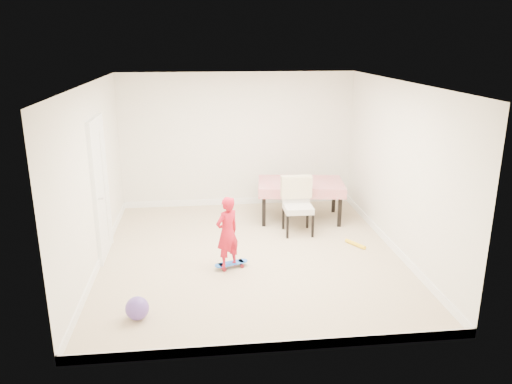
{
  "coord_description": "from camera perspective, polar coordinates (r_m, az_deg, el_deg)",
  "views": [
    {
      "loc": [
        -0.72,
        -7.02,
        3.18
      ],
      "look_at": [
        0.1,
        0.2,
        0.95
      ],
      "focal_mm": 35.0,
      "sensor_mm": 36.0,
      "label": 1
    }
  ],
  "objects": [
    {
      "name": "baseboard_right",
      "position": [
        8.23,
        15.22,
        -5.85
      ],
      "size": [
        0.02,
        5.0,
        0.12
      ],
      "primitive_type": "cube",
      "color": "white",
      "rests_on": "ground"
    },
    {
      "name": "wall_back",
      "position": [
        9.71,
        -2.11,
        5.89
      ],
      "size": [
        4.5,
        0.04,
        2.6
      ],
      "primitive_type": "cube",
      "color": "silver",
      "rests_on": "ground"
    },
    {
      "name": "baseboard_left",
      "position": [
        7.83,
        -17.24,
        -7.24
      ],
      "size": [
        0.02,
        5.0,
        0.12
      ],
      "primitive_type": "cube",
      "color": "white",
      "rests_on": "ground"
    },
    {
      "name": "balloon",
      "position": [
        6.2,
        -13.42,
        -12.8
      ],
      "size": [
        0.28,
        0.28,
        0.28
      ],
      "primitive_type": "sphere",
      "color": "#5F43A2",
      "rests_on": "ground"
    },
    {
      "name": "baseboard_back",
      "position": [
        10.03,
        -2.04,
        -1.06
      ],
      "size": [
        4.5,
        0.02,
        0.12
      ],
      "primitive_type": "cube",
      "color": "white",
      "rests_on": "ground"
    },
    {
      "name": "skateboard",
      "position": [
        7.33,
        -2.84,
        -8.34
      ],
      "size": [
        0.54,
        0.34,
        0.08
      ],
      "primitive_type": null,
      "rotation": [
        0.0,
        0.0,
        0.33
      ],
      "color": "blue",
      "rests_on": "ground"
    },
    {
      "name": "ceiling",
      "position": [
        7.08,
        -0.64,
        12.2
      ],
      "size": [
        4.5,
        5.0,
        0.04
      ],
      "primitive_type": "cube",
      "color": "white",
      "rests_on": "wall_back"
    },
    {
      "name": "wall_front",
      "position": [
        4.97,
        2.34,
        -5.22
      ],
      "size": [
        4.5,
        0.04,
        2.6
      ],
      "primitive_type": "cube",
      "color": "silver",
      "rests_on": "ground"
    },
    {
      "name": "foam_toy",
      "position": [
        8.21,
        11.29,
        -5.85
      ],
      "size": [
        0.26,
        0.37,
        0.06
      ],
      "primitive_type": "cylinder",
      "rotation": [
        1.57,
        0.0,
        0.54
      ],
      "color": "yellow",
      "rests_on": "ground"
    },
    {
      "name": "dining_table",
      "position": [
        9.16,
        5.08,
        -0.95
      ],
      "size": [
        1.63,
        1.14,
        0.71
      ],
      "primitive_type": null,
      "rotation": [
        0.0,
        0.0,
        -0.13
      ],
      "color": "#B80E09",
      "rests_on": "ground"
    },
    {
      "name": "dining_chair",
      "position": [
        8.44,
        4.83,
        -1.64
      ],
      "size": [
        0.53,
        0.61,
        0.96
      ],
      "primitive_type": null,
      "rotation": [
        0.0,
        0.0,
        -0.0
      ],
      "color": "silver",
      "rests_on": "ground"
    },
    {
      "name": "wall_left",
      "position": [
        7.42,
        -18.0,
        1.54
      ],
      "size": [
        0.04,
        5.0,
        2.6
      ],
      "primitive_type": "cube",
      "color": "silver",
      "rests_on": "ground"
    },
    {
      "name": "ground",
      "position": [
        7.74,
        -0.57,
        -7.2
      ],
      "size": [
        5.0,
        5.0,
        0.0
      ],
      "primitive_type": "plane",
      "color": "tan",
      "rests_on": "ground"
    },
    {
      "name": "door",
      "position": [
        7.78,
        -17.35,
        0.18
      ],
      "size": [
        0.11,
        0.94,
        2.11
      ],
      "primitive_type": "cube",
      "color": "white",
      "rests_on": "ground"
    },
    {
      "name": "wall_right",
      "position": [
        7.84,
        15.85,
        2.53
      ],
      "size": [
        0.04,
        5.0,
        2.6
      ],
      "primitive_type": "cube",
      "color": "silver",
      "rests_on": "ground"
    },
    {
      "name": "baseboard_front",
      "position": [
        5.55,
        2.19,
        -17.19
      ],
      "size": [
        4.5,
        0.02,
        0.12
      ],
      "primitive_type": "cube",
      "color": "white",
      "rests_on": "ground"
    },
    {
      "name": "child",
      "position": [
        7.09,
        -3.3,
        -4.91
      ],
      "size": [
        0.46,
        0.43,
        1.06
      ],
      "primitive_type": "imported",
      "rotation": [
        0.0,
        0.0,
        3.78
      ],
      "color": "red",
      "rests_on": "ground"
    }
  ]
}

